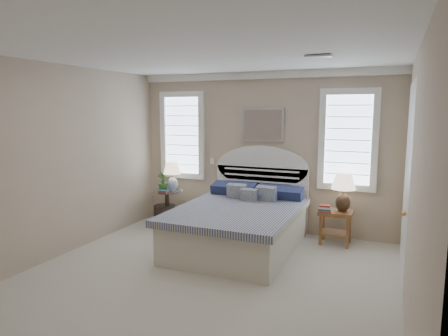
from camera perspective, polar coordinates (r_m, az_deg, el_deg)
floor at (r=4.97m, az=-3.76°, el=-16.27°), size 4.50×5.00×0.01m
ceiling at (r=4.57m, az=-4.09°, el=16.26°), size 4.50×5.00×0.01m
wall_back at (r=6.88m, az=5.56°, el=2.28°), size 4.50×0.02×2.70m
wall_left at (r=5.94m, az=-23.65°, el=0.67°), size 0.02×5.00×2.70m
wall_right at (r=4.10m, az=25.43°, el=-2.57°), size 0.02×5.00×2.70m
crown_molding at (r=6.83m, az=5.61°, el=13.07°), size 4.50×0.08×0.12m
hvac_vent at (r=4.94m, az=13.39°, el=15.22°), size 0.30×0.20×0.02m
switch_plate at (r=7.23m, az=-1.69°, el=1.01°), size 0.08×0.01×0.12m
window_left at (r=7.46m, az=-5.93°, el=4.66°), size 0.90×0.06×1.60m
window_right at (r=6.56m, az=17.31°, el=3.84°), size 0.90×0.06×1.60m
painting at (r=6.81m, az=5.52°, el=6.18°), size 0.74×0.04×0.58m
closet_door at (r=5.30m, az=24.63°, el=-1.86°), size 0.02×1.80×2.40m
bed at (r=6.10m, az=2.45°, el=-7.72°), size 1.72×2.28×1.47m
side_table_left at (r=7.31m, az=-8.11°, el=-5.07°), size 0.56×0.56×0.63m
nightstand_right at (r=6.45m, az=15.65°, el=-7.13°), size 0.50×0.40×0.53m
floor_pot at (r=7.38m, az=-8.47°, el=-6.64°), size 0.39×0.39×0.35m
lamp_left at (r=7.22m, az=-7.39°, el=-0.69°), size 0.37×0.37×0.52m
lamp_right at (r=6.32m, az=16.69°, el=-2.73°), size 0.42×0.42×0.60m
potted_plant at (r=7.23m, az=-8.71°, el=-1.92°), size 0.22×0.22×0.33m
books_left at (r=7.05m, az=-8.55°, el=-3.36°), size 0.18×0.13×0.05m
books_right at (r=6.28m, az=14.18°, el=-5.66°), size 0.22×0.17×0.11m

